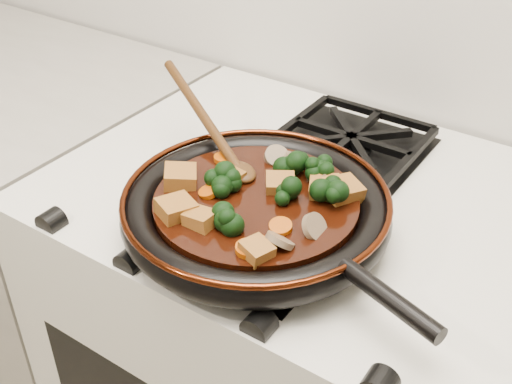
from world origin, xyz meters
The scene contains 30 objects.
stove centered at (0.00, 1.69, 0.45)m, with size 0.76×0.60×0.90m, color silver.
burner_grate_front centered at (0.00, 1.55, 0.91)m, with size 0.23×0.23×0.03m, color black, non-canonical shape.
burner_grate_back centered at (0.00, 1.83, 0.91)m, with size 0.23×0.23×0.03m, color black, non-canonical shape.
skillet centered at (0.00, 1.55, 0.94)m, with size 0.48×0.36×0.05m.
braising_sauce centered at (0.00, 1.55, 0.95)m, with size 0.27×0.27×0.02m, color black.
tofu_cube_0 centered at (-0.07, 1.47, 0.97)m, with size 0.04×0.04×0.02m, color #945C22.
tofu_cube_1 centered at (0.01, 1.59, 0.97)m, with size 0.04×0.04×0.02m, color #945C22.
tofu_cube_2 centered at (0.07, 1.62, 0.97)m, with size 0.04×0.04×0.02m, color #945C22.
tofu_cube_3 centered at (0.09, 1.62, 0.97)m, with size 0.04×0.05×0.02m, color #945C22.
tofu_cube_4 centered at (0.06, 1.46, 0.97)m, with size 0.03×0.03×0.02m, color #945C22.
tofu_cube_5 centered at (-0.03, 1.47, 0.97)m, with size 0.04×0.03×0.02m, color #945C22.
tofu_cube_6 centered at (-0.11, 1.53, 0.97)m, with size 0.04×0.05×0.02m, color #945C22.
tofu_cube_7 centered at (-0.06, 1.57, 0.97)m, with size 0.04×0.04×0.02m, color #945C22.
broccoli_floret_0 centered at (0.00, 1.64, 0.97)m, with size 0.06×0.06×0.05m, color black, non-canonical shape.
broccoli_floret_1 centered at (0.05, 1.65, 0.97)m, with size 0.05×0.05×0.06m, color black, non-canonical shape.
broccoli_floret_2 centered at (0.08, 1.61, 0.97)m, with size 0.06×0.06×0.05m, color black, non-canonical shape.
broccoli_floret_3 centered at (0.00, 1.49, 0.97)m, with size 0.06×0.06×0.05m, color black, non-canonical shape.
broccoli_floret_4 centered at (-0.05, 1.54, 0.97)m, with size 0.06×0.06×0.05m, color black, non-canonical shape.
broccoli_floret_5 centered at (0.03, 1.57, 0.97)m, with size 0.06×0.06×0.05m, color black, non-canonical shape.
carrot_coin_0 centered at (0.06, 1.52, 0.96)m, with size 0.03×0.03×0.01m, color #A84204.
carrot_coin_1 centered at (-0.09, 1.61, 0.96)m, with size 0.03×0.03×0.01m, color #A84204.
carrot_coin_2 centered at (0.06, 1.47, 0.96)m, with size 0.03×0.03×0.01m, color #A84204.
carrot_coin_3 centered at (0.05, 1.46, 0.96)m, with size 0.03×0.03×0.01m, color #A84204.
carrot_coin_4 centered at (-0.06, 1.53, 0.96)m, with size 0.03×0.03×0.01m, color #A84204.
mushroom_slice_0 centered at (0.08, 1.49, 0.97)m, with size 0.04×0.04×0.01m, color brown.
mushroom_slice_1 centered at (0.10, 1.54, 0.97)m, with size 0.04×0.04×0.01m, color brown.
mushroom_slice_2 centered at (0.00, 1.65, 0.97)m, with size 0.04×0.04×0.01m, color brown.
mushroom_slice_3 centered at (-0.03, 1.65, 0.97)m, with size 0.04×0.04×0.01m, color brown.
mushroom_slice_4 centered at (0.07, 1.63, 0.97)m, with size 0.03×0.03×0.01m, color brown.
wooden_spoon centered at (-0.12, 1.63, 0.98)m, with size 0.16×0.10×0.27m.
Camera 1 is at (0.39, 0.98, 1.45)m, focal length 45.00 mm.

